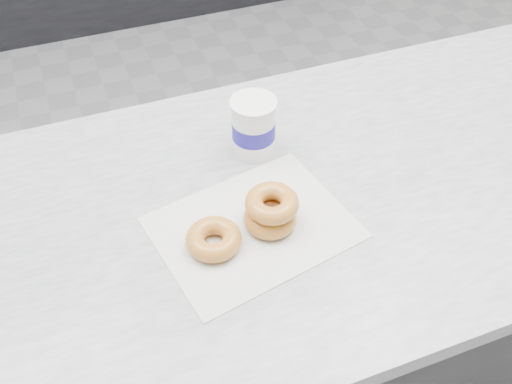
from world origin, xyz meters
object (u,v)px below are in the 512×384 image
at_px(counter, 359,296).
at_px(donut_stack, 271,211).
at_px(donut_single, 214,239).
at_px(coffee_cup, 254,126).

xyz_separation_m(counter, donut_stack, (-0.28, -0.06, 0.48)).
height_order(donut_single, donut_stack, donut_stack).
bearing_deg(donut_single, coffee_cup, 54.27).
xyz_separation_m(donut_stack, coffee_cup, (0.04, 0.20, 0.03)).
bearing_deg(donut_single, counter, 10.06).
relative_size(counter, donut_single, 31.39).
height_order(donut_stack, coffee_cup, coffee_cup).
relative_size(donut_stack, coffee_cup, 1.07).
height_order(counter, donut_stack, donut_stack).
relative_size(counter, donut_stack, 23.18).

